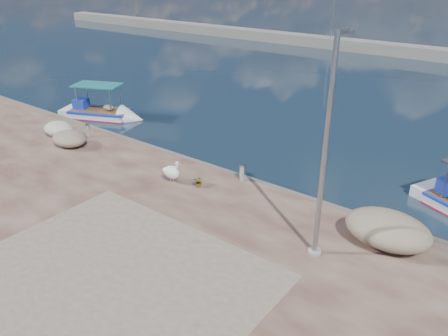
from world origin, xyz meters
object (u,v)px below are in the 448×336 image
boat_left (100,114)px  pelican (172,172)px  bollard_near (242,172)px  lamp_post (324,160)px

boat_left → pelican: size_ratio=5.06×
boat_left → bollard_near: boat_left is taller
boat_left → lamp_post: size_ratio=0.79×
boat_left → pelican: bearing=-46.7°
boat_left → lamp_post: (17.96, -5.46, 3.60)m
boat_left → pelican: (10.81, -4.61, 0.79)m
boat_left → bollard_near: 13.37m
pelican → bollard_near: bearing=29.2°
pelican → lamp_post: lamp_post is taller
lamp_post → pelican: bearing=173.2°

